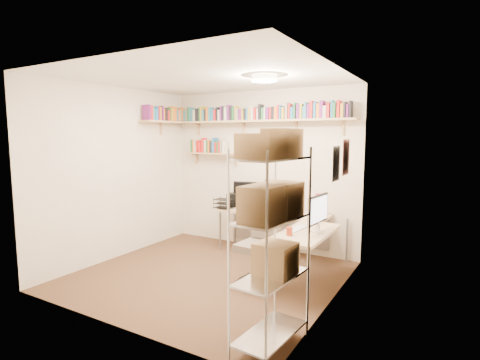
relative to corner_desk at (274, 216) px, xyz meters
name	(u,v)px	position (x,y,z in m)	size (l,w,h in m)	color
ground	(207,275)	(-0.47, -1.00, -0.65)	(3.20, 3.20, 0.00)	#492B1F
room_shell	(207,156)	(-0.47, -0.99, 0.90)	(3.24, 3.04, 2.52)	#F5E4C7
wall_shelves	(231,121)	(-0.90, 0.30, 1.38)	(3.12, 1.09, 0.80)	tan
corner_desk	(274,216)	(0.00, 0.00, 0.00)	(2.02, 1.71, 1.14)	#CDB485
office_chair	(260,250)	(0.23, -0.89, -0.24)	(0.52, 0.53, 0.99)	black
wire_rack	(273,205)	(0.95, -2.08, 0.59)	(0.42, 0.77, 1.85)	silver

